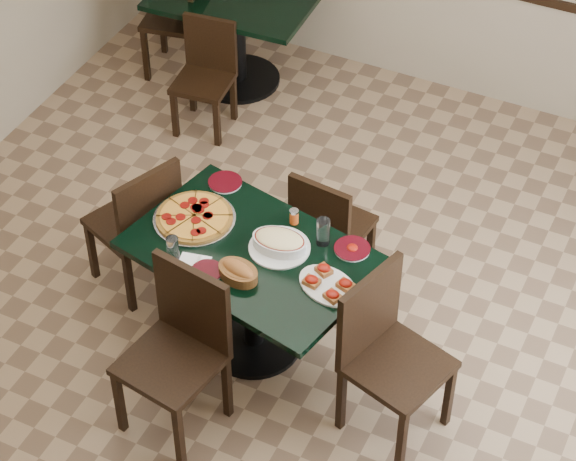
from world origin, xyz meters
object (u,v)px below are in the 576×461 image
at_px(lasagna_casserole, 279,242).
at_px(bruschetta_platter, 328,284).
at_px(chair_near, 181,341).
at_px(bread_basket, 238,272).
at_px(main_table, 252,275).
at_px(chair_left, 140,220).
at_px(back_chair_left, 187,10).
at_px(chair_far, 328,225).
at_px(back_table, 237,21).
at_px(chair_right, 385,346).
at_px(pepperoni_pizza, 194,217).
at_px(back_chair_near, 206,69).

distance_m(lasagna_casserole, bruschetta_platter, 0.39).
xyz_separation_m(chair_near, bread_basket, (0.14, 0.39, 0.22)).
xyz_separation_m(main_table, chair_left, (-0.80, 0.14, -0.03)).
bearing_deg(back_chair_left, bruschetta_platter, 32.19).
bearing_deg(bread_basket, chair_far, 94.00).
distance_m(back_table, bruschetta_platter, 2.96).
distance_m(chair_near, chair_right, 1.06).
bearing_deg(lasagna_casserole, back_chair_left, 124.50).
relative_size(chair_near, chair_left, 1.05).
xyz_separation_m(back_table, lasagna_casserole, (1.43, -2.20, 0.27)).
bearing_deg(pepperoni_pizza, bread_basket, -34.27).
bearing_deg(chair_left, chair_near, 65.24).
distance_m(pepperoni_pizza, bread_basket, 0.52).
bearing_deg(lasagna_casserole, chair_right, -24.25).
xyz_separation_m(main_table, bruschetta_platter, (0.48, -0.07, 0.21)).
bearing_deg(chair_right, back_chair_left, 63.15).
bearing_deg(chair_near, bruschetta_platter, 50.67).
relative_size(chair_right, back_chair_left, 1.05).
xyz_separation_m(pepperoni_pizza, lasagna_casserole, (0.53, -0.00, 0.03)).
bearing_deg(chair_right, pepperoni_pizza, 95.40).
relative_size(chair_far, lasagna_casserole, 2.54).
xyz_separation_m(back_chair_left, lasagna_casserole, (1.81, -2.16, 0.26)).
bearing_deg(chair_far, chair_right, 136.54).
xyz_separation_m(chair_right, bread_basket, (-0.83, -0.04, 0.22)).
height_order(bread_basket, bruschetta_platter, bread_basket).
xyz_separation_m(back_chair_left, bruschetta_platter, (2.17, -2.31, 0.24)).
xyz_separation_m(back_table, chair_near, (1.18, -2.88, 0.04)).
relative_size(back_table, chair_right, 1.17).
relative_size(main_table, bread_basket, 5.49).
bearing_deg(chair_left, chair_right, 101.46).
distance_m(chair_far, back_chair_left, 2.45).
bearing_deg(chair_right, chair_left, 96.22).
bearing_deg(back_chair_left, chair_near, 18.01).
height_order(chair_left, back_chair_near, chair_left).
relative_size(main_table, chair_left, 1.53).
distance_m(chair_left, bruschetta_platter, 1.33).
relative_size(chair_far, bread_basket, 3.23).
bearing_deg(chair_near, main_table, 88.53).
bearing_deg(back_chair_near, back_table, 87.80).
height_order(chair_near, bread_basket, chair_near).
height_order(main_table, chair_far, chair_far).
xyz_separation_m(chair_far, chair_near, (-0.28, -1.23, 0.09)).
bearing_deg(back_chair_near, chair_left, -80.97).
height_order(pepperoni_pizza, bread_basket, bread_basket).
bearing_deg(chair_right, lasagna_casserole, 87.87).
bearing_deg(chair_far, chair_left, 33.19).
bearing_deg(main_table, back_chair_left, 139.00).
relative_size(main_table, bruschetta_platter, 3.47).
bearing_deg(lasagna_casserole, chair_left, 170.94).
height_order(main_table, chair_left, chair_left).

